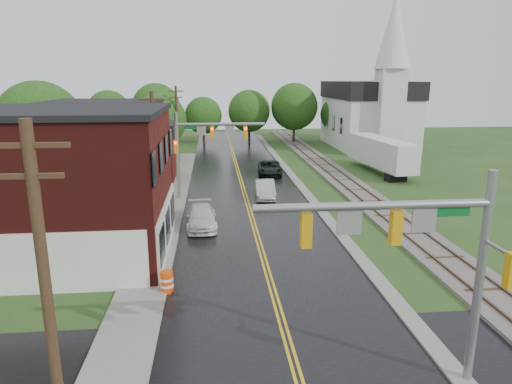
{
  "coord_description": "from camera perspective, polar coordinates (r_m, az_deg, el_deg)",
  "views": [
    {
      "loc": [
        -2.7,
        -10.55,
        9.86
      ],
      "look_at": [
        -0.28,
        14.73,
        3.5
      ],
      "focal_mm": 32.0,
      "sensor_mm": 36.0,
      "label": 1
    }
  ],
  "objects": [
    {
      "name": "railroad",
      "position": [
        48.29,
        9.91,
        2.19
      ],
      "size": [
        3.2,
        80.0,
        0.3
      ],
      "color": "#59544C",
      "rests_on": "ground"
    },
    {
      "name": "tree_left_b",
      "position": [
        45.26,
        -25.22,
        7.48
      ],
      "size": [
        7.6,
        7.6,
        9.69
      ],
      "color": "black",
      "rests_on": "ground"
    },
    {
      "name": "utility_pole_c",
      "position": [
        54.95,
        -9.83,
        8.48
      ],
      "size": [
        1.8,
        0.28,
        9.0
      ],
      "color": "#382616",
      "rests_on": "ground"
    },
    {
      "name": "utility_pole_a",
      "position": [
        12.43,
        -24.7,
        -11.73
      ],
      "size": [
        1.8,
        0.28,
        9.0
      ],
      "color": "#382616",
      "rests_on": "ground"
    },
    {
      "name": "brick_building",
      "position": [
        27.95,
        -25.82,
        0.85
      ],
      "size": [
        14.3,
        10.3,
        8.3
      ],
      "color": "#4A1310",
      "rests_on": "ground"
    },
    {
      "name": "tree_left_e",
      "position": [
        57.01,
        -11.78,
        8.68
      ],
      "size": [
        6.4,
        6.4,
        8.16
      ],
      "color": "black",
      "rests_on": "ground"
    },
    {
      "name": "pickup_white",
      "position": [
        31.17,
        -6.86,
        -3.13
      ],
      "size": [
        2.22,
        4.96,
        1.41
      ],
      "primitive_type": "imported",
      "rotation": [
        0.0,
        0.0,
        0.05
      ],
      "color": "silver",
      "rests_on": "ground"
    },
    {
      "name": "traffic_signal_near",
      "position": [
        14.82,
        19.63,
        -6.06
      ],
      "size": [
        7.34,
        0.3,
        7.2
      ],
      "color": "gray",
      "rests_on": "ground"
    },
    {
      "name": "yellow_house",
      "position": [
        38.07,
        -18.0,
        3.29
      ],
      "size": [
        8.0,
        7.0,
        6.4
      ],
      "primitive_type": "cube",
      "color": "tan",
      "rests_on": "ground"
    },
    {
      "name": "sedan_silver",
      "position": [
        38.41,
        1.13,
        0.32
      ],
      "size": [
        1.82,
        4.6,
        1.49
      ],
      "primitive_type": "imported",
      "rotation": [
        0.0,
        0.0,
        -0.05
      ],
      "color": "#AAA9AE",
      "rests_on": "ground"
    },
    {
      "name": "darkred_building",
      "position": [
        46.76,
        -14.41,
        4.18
      ],
      "size": [
        7.0,
        6.0,
        4.4
      ],
      "primitive_type": "cube",
      "color": "#3F0F0C",
      "rests_on": "ground"
    },
    {
      "name": "suv_dark",
      "position": [
        47.83,
        1.72,
        3.02
      ],
      "size": [
        2.73,
        5.3,
        1.43
      ],
      "primitive_type": "imported",
      "rotation": [
        0.0,
        0.0,
        -0.07
      ],
      "color": "black",
      "rests_on": "ground"
    },
    {
      "name": "curb_right",
      "position": [
        47.31,
        4.51,
        1.98
      ],
      "size": [
        0.8,
        70.0,
        0.12
      ],
      "primitive_type": "cube",
      "color": "gray",
      "rests_on": "ground"
    },
    {
      "name": "traffic_signal_far",
      "position": [
        37.88,
        -6.63,
        6.55
      ],
      "size": [
        7.34,
        0.43,
        7.2
      ],
      "color": "gray",
      "rests_on": "ground"
    },
    {
      "name": "sidewalk_left",
      "position": [
        37.06,
        -10.69,
        -1.63
      ],
      "size": [
        2.4,
        50.0,
        0.12
      ],
      "primitive_type": "cube",
      "color": "gray",
      "rests_on": "ground"
    },
    {
      "name": "semi_trailer",
      "position": [
        50.29,
        15.37,
        4.78
      ],
      "size": [
        3.73,
        11.68,
        3.67
      ],
      "color": "black",
      "rests_on": "ground"
    },
    {
      "name": "main_road",
      "position": [
        41.82,
        -1.61,
        0.41
      ],
      "size": [
        10.0,
        90.0,
        0.02
      ],
      "primitive_type": "cube",
      "color": "black",
      "rests_on": "ground"
    },
    {
      "name": "church",
      "position": [
        68.3,
        14.18,
        10.25
      ],
      "size": [
        10.4,
        18.4,
        20.0
      ],
      "color": "silver",
      "rests_on": "ground"
    },
    {
      "name": "utility_pole_b",
      "position": [
        33.21,
        -12.54,
        4.82
      ],
      "size": [
        1.8,
        0.28,
        9.0
      ],
      "color": "#382616",
      "rests_on": "ground"
    },
    {
      "name": "construction_barrel",
      "position": [
        22.27,
        -11.09,
        -10.98
      ],
      "size": [
        0.65,
        0.65,
        1.07
      ],
      "primitive_type": "cylinder",
      "rotation": [
        0.0,
        0.0,
        0.1
      ],
      "color": "#F4480A",
      "rests_on": "ground"
    },
    {
      "name": "tree_left_c",
      "position": [
        51.94,
        -17.99,
        7.46
      ],
      "size": [
        6.0,
        6.0,
        7.65
      ],
      "color": "black",
      "rests_on": "ground"
    }
  ]
}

